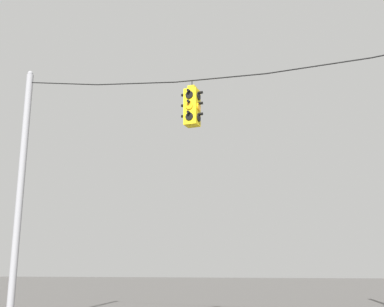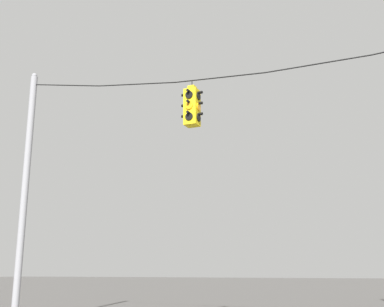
% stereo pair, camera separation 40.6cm
% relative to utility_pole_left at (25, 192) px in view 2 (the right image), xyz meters
% --- Properties ---
extents(utility_pole_left, '(0.20, 0.20, 7.34)m').
position_rel_utility_pole_left_xyz_m(utility_pole_left, '(0.00, 0.00, 0.00)').
color(utility_pole_left, gray).
rests_on(utility_pole_left, ground_plane).
extents(span_wire, '(16.90, 0.03, 0.89)m').
position_rel_utility_pole_left_xyz_m(span_wire, '(8.45, 0.00, 2.73)').
color(span_wire, black).
extents(traffic_light_near_right_pole, '(0.58, 0.58, 1.21)m').
position_rel_utility_pole_left_xyz_m(traffic_light_near_right_pole, '(5.29, 0.00, 1.84)').
color(traffic_light_near_right_pole, yellow).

